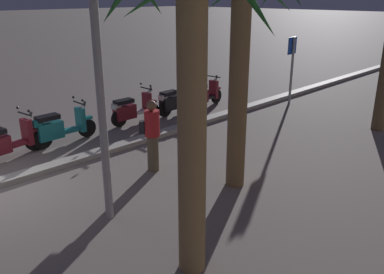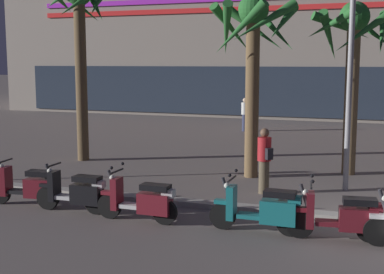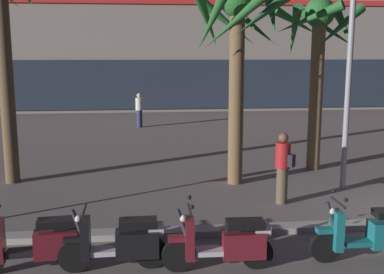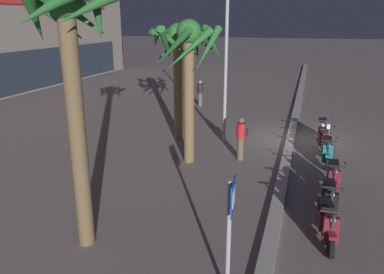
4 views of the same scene
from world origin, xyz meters
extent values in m
cube|color=red|center=(-1.75, 18.81, 6.21)|extent=(38.34, 0.10, 0.28)
cube|color=#283342|center=(-1.75, 18.82, 1.60)|extent=(40.59, 0.12, 2.80)
cylinder|color=black|center=(-8.67, -1.23, 0.26)|extent=(0.53, 0.16, 0.52)
cylinder|color=black|center=(-7.42, -1.09, 0.26)|extent=(0.53, 0.16, 0.52)
cube|color=black|center=(-8.09, -1.17, 0.32)|extent=(0.63, 0.34, 0.08)
cube|color=maroon|center=(-7.64, -1.12, 0.42)|extent=(0.71, 0.39, 0.43)
cube|color=black|center=(-7.62, -1.11, 0.77)|extent=(0.63, 0.36, 0.12)
cube|color=maroon|center=(-8.49, -1.21, 0.55)|extent=(0.18, 0.35, 0.66)
cylinder|color=#333338|center=(-8.57, -1.22, 0.70)|extent=(0.29, 0.10, 0.69)
cylinder|color=black|center=(-8.49, -1.21, 1.02)|extent=(0.10, 0.56, 0.04)
sphere|color=white|center=(-8.59, -1.22, 0.88)|extent=(0.12, 0.12, 0.12)
cube|color=black|center=(-7.34, -1.08, 0.67)|extent=(0.26, 0.23, 0.16)
cylinder|color=black|center=(-7.34, -1.26, 0.26)|extent=(0.52, 0.11, 0.52)
cylinder|color=black|center=(-6.14, -1.23, 0.26)|extent=(0.52, 0.11, 0.52)
cube|color=silver|center=(-6.79, -1.25, 0.32)|extent=(0.61, 0.29, 0.08)
cube|color=black|center=(-6.36, -1.24, 0.42)|extent=(0.69, 0.34, 0.43)
cube|color=black|center=(-6.34, -1.24, 0.77)|extent=(0.61, 0.31, 0.12)
cube|color=black|center=(-7.16, -1.26, 0.55)|extent=(0.15, 0.34, 0.66)
cube|color=black|center=(-7.34, -1.26, 0.55)|extent=(0.32, 0.17, 0.08)
cylinder|color=#333338|center=(-7.24, -1.26, 0.70)|extent=(0.28, 0.08, 0.69)
cylinder|color=black|center=(-7.16, -1.26, 1.02)|extent=(0.05, 0.56, 0.04)
sphere|color=white|center=(-7.26, -1.26, 0.88)|extent=(0.12, 0.12, 0.12)
cube|color=silver|center=(-6.06, -1.23, 0.67)|extent=(0.24, 0.21, 0.16)
cylinder|color=black|center=(-5.72, -1.41, 0.26)|extent=(0.52, 0.11, 0.52)
cylinder|color=black|center=(-4.45, -1.43, 0.26)|extent=(0.52, 0.11, 0.52)
cube|color=silver|center=(-5.14, -1.42, 0.32)|extent=(0.60, 0.29, 0.08)
cube|color=maroon|center=(-4.67, -1.42, 0.42)|extent=(0.68, 0.33, 0.42)
cube|color=black|center=(-4.65, -1.42, 0.76)|extent=(0.60, 0.31, 0.12)
cube|color=maroon|center=(-5.54, -1.41, 0.55)|extent=(0.14, 0.34, 0.66)
cube|color=maroon|center=(-5.72, -1.41, 0.55)|extent=(0.32, 0.16, 0.08)
cylinder|color=#333338|center=(-5.62, -1.41, 0.70)|extent=(0.28, 0.07, 0.69)
cylinder|color=black|center=(-5.54, -1.41, 1.02)|extent=(0.05, 0.56, 0.04)
sphere|color=white|center=(-5.64, -1.41, 0.88)|extent=(0.12, 0.12, 0.12)
cube|color=silver|center=(-4.37, -1.43, 0.66)|extent=(0.24, 0.20, 0.16)
sphere|color=black|center=(-5.52, -1.65, 1.14)|extent=(0.07, 0.07, 0.07)
sphere|color=black|center=(-5.51, -1.17, 1.14)|extent=(0.07, 0.07, 0.07)
cylinder|color=black|center=(-3.27, -1.31, 0.26)|extent=(0.52, 0.10, 0.52)
cylinder|color=black|center=(-1.95, -1.30, 0.26)|extent=(0.52, 0.10, 0.52)
cube|color=#197075|center=(-2.66, -1.30, 0.32)|extent=(0.60, 0.28, 0.08)
cube|color=#197075|center=(-2.17, -1.30, 0.44)|extent=(0.68, 0.32, 0.45)
cube|color=black|center=(-2.15, -1.30, 0.80)|extent=(0.60, 0.30, 0.12)
cube|color=#197075|center=(-3.09, -1.30, 0.55)|extent=(0.14, 0.34, 0.66)
cube|color=#197075|center=(-3.27, -1.31, 0.55)|extent=(0.32, 0.16, 0.08)
cylinder|color=#333338|center=(-3.17, -1.30, 0.70)|extent=(0.28, 0.07, 0.69)
cylinder|color=black|center=(-3.09, -1.30, 1.02)|extent=(0.04, 0.56, 0.04)
sphere|color=white|center=(-3.19, -1.30, 0.88)|extent=(0.12, 0.12, 0.12)
cube|color=#197075|center=(-1.87, -1.30, 0.70)|extent=(0.24, 0.20, 0.16)
sphere|color=black|center=(-3.07, -1.54, 1.14)|extent=(0.07, 0.07, 0.07)
sphere|color=black|center=(-3.08, -1.06, 1.14)|extent=(0.07, 0.07, 0.07)
cylinder|color=black|center=(-1.76, -1.34, 0.26)|extent=(0.53, 0.17, 0.52)
cylinder|color=black|center=(-0.52, -1.16, 0.26)|extent=(0.53, 0.17, 0.52)
cube|color=maroon|center=(-1.19, -1.26, 0.32)|extent=(0.63, 0.36, 0.08)
cube|color=maroon|center=(-0.74, -1.19, 0.42)|extent=(0.72, 0.41, 0.42)
cube|color=black|center=(-0.72, -1.19, 0.75)|extent=(0.64, 0.38, 0.12)
cube|color=maroon|center=(-1.59, -1.31, 0.55)|extent=(0.19, 0.36, 0.66)
cube|color=maroon|center=(-1.76, -1.34, 0.55)|extent=(0.34, 0.20, 0.08)
cylinder|color=#333338|center=(-1.66, -1.32, 0.70)|extent=(0.29, 0.11, 0.69)
cylinder|color=black|center=(-1.59, -1.31, 1.02)|extent=(0.12, 0.56, 0.04)
sphere|color=white|center=(-1.68, -1.33, 0.88)|extent=(0.12, 0.12, 0.12)
cube|color=maroon|center=(-0.44, -1.15, 0.65)|extent=(0.27, 0.23, 0.16)
sphere|color=black|center=(-1.53, -1.55, 1.14)|extent=(0.07, 0.07, 0.07)
sphere|color=black|center=(-1.60, -1.07, 1.14)|extent=(0.07, 0.07, 0.07)
cylinder|color=black|center=(-0.39, -1.31, 0.26)|extent=(0.53, 0.15, 0.52)
cube|color=white|center=(-0.39, -1.31, 0.55)|extent=(0.33, 0.19, 0.08)
sphere|color=white|center=(-0.31, -1.31, 0.88)|extent=(0.12, 0.12, 0.12)
cylinder|color=brown|center=(-9.75, 4.26, 2.73)|extent=(0.38, 0.38, 5.45)
cone|color=#286B2D|center=(-9.14, 4.37, 5.14)|extent=(0.52, 1.43, 1.07)
cone|color=#286B2D|center=(-9.39, 4.70, 5.06)|extent=(1.19, 1.05, 1.19)
cone|color=#286B2D|center=(-10.03, 4.78, 5.09)|extent=(1.32, 0.88, 1.15)
cone|color=#286B2D|center=(-10.43, 4.23, 5.25)|extent=(0.34, 1.49, 0.87)
cone|color=#286B2D|center=(-9.41, 3.75, 5.12)|extent=(1.31, 1.01, 1.09)
cylinder|color=brown|center=(-3.85, 3.58, 2.34)|extent=(0.39, 0.39, 4.68)
sphere|color=#286B2D|center=(-3.85, 3.58, 4.68)|extent=(0.85, 0.85, 0.85)
cone|color=#286B2D|center=(-3.01, 3.43, 4.32)|extent=(0.59, 1.87, 1.16)
cone|color=#286B2D|center=(-3.40, 4.20, 4.18)|extent=(1.54, 1.25, 1.41)
cone|color=#286B2D|center=(-3.98, 4.35, 4.20)|extent=(1.76, 0.55, 1.38)
cone|color=#286B2D|center=(-4.56, 3.91, 4.19)|extent=(0.99, 1.67, 1.40)
cone|color=#286B2D|center=(-4.55, 3.35, 4.14)|extent=(0.78, 1.66, 1.49)
cone|color=#286B2D|center=(-4.05, 2.87, 4.15)|extent=(1.68, 0.71, 1.48)
cone|color=#286B2D|center=(-3.39, 2.87, 4.30)|extent=(1.69, 1.24, 1.20)
cylinder|color=olive|center=(-1.25, 4.89, 2.26)|extent=(0.39, 0.39, 4.53)
sphere|color=#286B2D|center=(-1.25, 4.89, 4.53)|extent=(0.85, 0.85, 0.85)
cone|color=#286B2D|center=(-0.49, 4.86, 4.06)|extent=(0.35, 1.70, 1.36)
cone|color=#286B2D|center=(-0.77, 5.53, 4.11)|extent=(1.56, 1.28, 1.27)
cone|color=#286B2D|center=(-1.65, 5.69, 4.30)|extent=(1.80, 1.10, 0.91)
cone|color=#286B2D|center=(-1.94, 5.02, 3.98)|extent=(0.56, 1.61, 1.49)
cone|color=#286B2D|center=(-1.80, 4.19, 4.30)|extent=(1.65, 1.39, 0.92)
cone|color=#286B2D|center=(-0.95, 4.18, 4.08)|extent=(1.69, 0.93, 1.32)
cylinder|color=brown|center=(-3.11, 1.79, 0.42)|extent=(0.26, 0.26, 0.83)
cylinder|color=#B21E23|center=(-3.11, 1.79, 1.12)|extent=(0.34, 0.34, 0.59)
sphere|color=brown|center=(-3.11, 1.79, 1.53)|extent=(0.22, 0.22, 0.22)
cube|color=black|center=(-2.95, 1.63, 1.04)|extent=(0.20, 0.20, 0.28)
cylinder|color=#2D3351|center=(-6.46, 13.36, 0.40)|extent=(0.26, 0.26, 0.80)
cylinder|color=silver|center=(-6.46, 13.36, 1.08)|extent=(0.34, 0.34, 0.57)
sphere|color=beige|center=(-6.46, 13.36, 1.47)|extent=(0.22, 0.22, 0.22)
cylinder|color=#939399|center=(-1.20, 2.84, 3.15)|extent=(0.14, 0.14, 6.31)
camera|label=1|loc=(2.30, 8.43, 3.81)|focal=37.83mm
camera|label=2|loc=(-0.46, -11.05, 3.27)|focal=49.75mm
camera|label=3|loc=(-6.19, -8.41, 3.43)|focal=44.30mm
camera|label=4|loc=(-16.55, -0.45, 5.06)|focal=35.52mm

